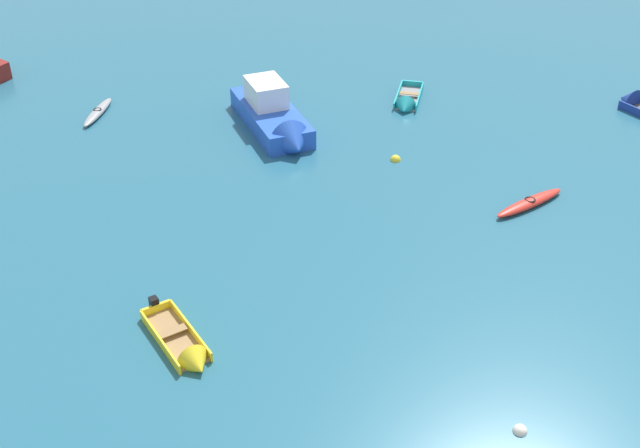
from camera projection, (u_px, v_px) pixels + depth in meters
motor_launch_blue_distant_center at (275, 117)px, 34.84m from camera, size 4.42×6.72×2.36m
rowboat_yellow_near_left at (186, 351)px, 22.69m from camera, size 2.71×3.31×0.94m
rowboat_deep_blue_foreground_center at (640, 106)px, 36.96m from camera, size 3.22×3.84×1.27m
kayak_grey_back_row_right at (98, 112)px, 36.51m from camera, size 0.83×3.18×0.30m
kayak_red_midfield_left at (530, 203)px, 29.64m from camera, size 3.08×2.55×0.33m
rowboat_turquoise_near_camera at (406, 103)px, 37.27m from camera, size 1.64×3.49×1.00m
mooring_buoy_midfield at (395, 160)px, 32.84m from camera, size 0.45×0.45×0.45m
mooring_buoy_near_foreground at (520, 431)px, 20.34m from camera, size 0.39×0.39×0.39m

